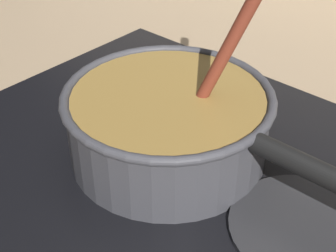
# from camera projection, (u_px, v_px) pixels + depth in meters

# --- Properties ---
(ground) EXTENTS (2.40, 1.60, 0.04)m
(ground) POSITION_uv_depth(u_px,v_px,m) (35.00, 161.00, 0.64)
(ground) COLOR #9E8466
(hob_plate) EXTENTS (0.56, 0.48, 0.01)m
(hob_plate) POSITION_uv_depth(u_px,v_px,m) (168.00, 158.00, 0.60)
(hob_plate) COLOR black
(hob_plate) RESTS_ON ground
(burner_ring) EXTENTS (0.16, 0.16, 0.01)m
(burner_ring) POSITION_uv_depth(u_px,v_px,m) (168.00, 151.00, 0.60)
(burner_ring) COLOR #592D0C
(burner_ring) RESTS_ON hob_plate
(spare_burner) EXTENTS (0.16, 0.16, 0.01)m
(spare_burner) POSITION_uv_depth(u_px,v_px,m) (305.00, 228.00, 0.50)
(spare_burner) COLOR #262628
(spare_burner) RESTS_ON hob_plate
(cooking_pan) EXTENTS (0.42, 0.24, 0.28)m
(cooking_pan) POSITION_uv_depth(u_px,v_px,m) (170.00, 123.00, 0.57)
(cooking_pan) COLOR #38383D
(cooking_pan) RESTS_ON hob_plate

